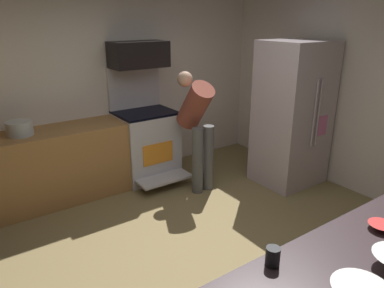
% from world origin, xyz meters
% --- Properties ---
extents(ground_plane, '(5.20, 4.80, 0.02)m').
position_xyz_m(ground_plane, '(0.00, 0.00, -0.01)').
color(ground_plane, olive).
extents(wall_back, '(5.20, 0.12, 2.60)m').
position_xyz_m(wall_back, '(0.00, 2.34, 1.30)').
color(wall_back, silver).
rests_on(wall_back, ground).
extents(wall_right, '(0.12, 4.80, 2.60)m').
position_xyz_m(wall_right, '(2.54, 0.00, 1.30)').
color(wall_right, silver).
rests_on(wall_right, ground).
extents(lower_cabinet_run, '(2.40, 0.60, 0.90)m').
position_xyz_m(lower_cabinet_run, '(-0.90, 1.98, 0.45)').
color(lower_cabinet_run, '#A06F3D').
rests_on(lower_cabinet_run, ground).
extents(oven_range, '(0.76, 0.94, 1.52)m').
position_xyz_m(oven_range, '(0.49, 1.97, 0.51)').
color(oven_range, silver).
rests_on(oven_range, ground).
extents(microwave, '(0.74, 0.38, 0.33)m').
position_xyz_m(microwave, '(0.49, 2.06, 1.69)').
color(microwave, black).
rests_on(microwave, oven_range).
extents(refrigerator, '(0.83, 0.74, 1.88)m').
position_xyz_m(refrigerator, '(2.03, 0.75, 0.94)').
color(refrigerator, '#C0B0B7').
rests_on(refrigerator, ground).
extents(person_cook, '(0.31, 0.62, 1.50)m').
position_xyz_m(person_cook, '(0.88, 1.29, 0.89)').
color(person_cook, '#575757').
rests_on(person_cook, ground).
extents(mixing_bowl_large, '(0.16, 0.16, 0.04)m').
position_xyz_m(mixing_bowl_large, '(0.41, -1.34, 0.92)').
color(mixing_bowl_large, red).
rests_on(mixing_bowl_large, counter_island).
extents(mug_coffee, '(0.08, 0.08, 0.11)m').
position_xyz_m(mug_coffee, '(-0.41, -1.19, 0.95)').
color(mug_coffee, black).
rests_on(mug_coffee, counter_island).
extents(stock_pot, '(0.28, 0.28, 0.16)m').
position_xyz_m(stock_pot, '(-1.06, 1.98, 0.98)').
color(stock_pot, '#B4BDBB').
rests_on(stock_pot, lower_cabinet_run).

